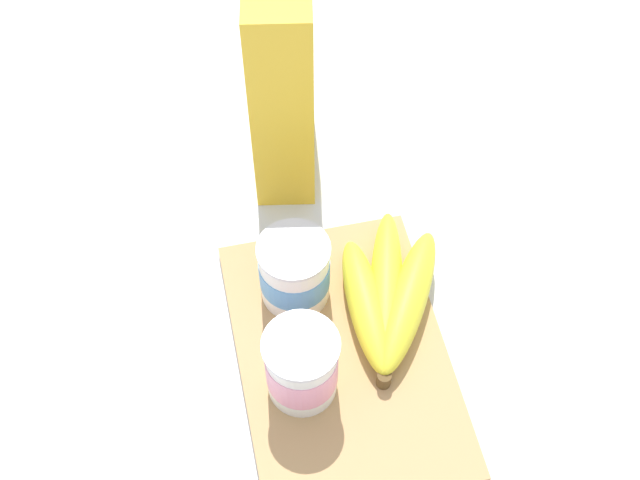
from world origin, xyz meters
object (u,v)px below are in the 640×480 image
Objects in this scene: cutting_board at (342,356)px; yogurt_cup_back at (294,271)px; yogurt_cup_front at (302,366)px; banana_bunch at (388,299)px; cereal_box at (284,61)px.

cutting_board is 0.10m from yogurt_cup_back.
cutting_board is 3.50× the size of yogurt_cup_front.
cutting_board is at bearing -158.32° from yogurt_cup_back.
cutting_board is 1.52× the size of banana_bunch.
yogurt_cup_front is 0.12m from banana_bunch.
yogurt_cup_back is at bearing 21.68° from cutting_board.
cutting_board is 0.32m from cereal_box.
cutting_board is 0.07m from banana_bunch.
cereal_box is at bearing -8.90° from yogurt_cup_back.
yogurt_cup_front is at bearing 119.09° from cutting_board.
cereal_box is 0.33m from yogurt_cup_front.
yogurt_cup_front is 0.43× the size of banana_bunch.
yogurt_cup_front reaches higher than banana_bunch.
cereal_box is 0.23m from yogurt_cup_back.
cereal_box is 0.28m from banana_bunch.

